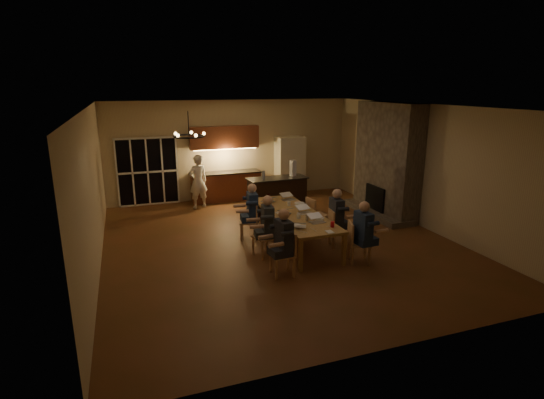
{
  "coord_description": "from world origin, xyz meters",
  "views": [
    {
      "loc": [
        -3.33,
        -8.95,
        3.67
      ],
      "look_at": [
        -0.08,
        0.3,
        1.0
      ],
      "focal_mm": 28.0,
      "sensor_mm": 36.0,
      "label": 1
    }
  ],
  "objects": [
    {
      "name": "ceiling",
      "position": [
        0.0,
        0.0,
        3.22
      ],
      "size": [
        8.0,
        9.0,
        0.04
      ],
      "primitive_type": "cube",
      "color": "white",
      "rests_on": "back_wall"
    },
    {
      "name": "left_wall",
      "position": [
        -4.02,
        0.0,
        1.6
      ],
      "size": [
        0.04,
        9.0,
        3.2
      ],
      "primitive_type": "cube",
      "color": "#C7B98C",
      "rests_on": "ground"
    },
    {
      "name": "redcup_mid",
      "position": [
        -0.12,
        0.2,
        0.81
      ],
      "size": [
        0.1,
        0.1,
        0.12
      ],
      "primitive_type": "cylinder",
      "color": "#B40C1A",
      "rests_on": "dining_table"
    },
    {
      "name": "notepad",
      "position": [
        0.5,
        -1.62,
        0.76
      ],
      "size": [
        0.14,
        0.19,
        0.01
      ],
      "primitive_type": "cube",
      "rotation": [
        0.0,
        0.0,
        0.0
      ],
      "color": "white",
      "rests_on": "dining_table"
    },
    {
      "name": "person_left_far",
      "position": [
        -0.52,
        0.5,
        0.69
      ],
      "size": [
        0.67,
        0.67,
        1.38
      ],
      "primitive_type": null,
      "rotation": [
        0.0,
        0.0,
        -1.69
      ],
      "color": "navy",
      "rests_on": "ground"
    },
    {
      "name": "laptop_c",
      "position": [
        0.06,
        -0.08,
        0.86
      ],
      "size": [
        0.35,
        0.32,
        0.23
      ],
      "primitive_type": null,
      "rotation": [
        0.0,
        0.0,
        3.26
      ],
      "color": "silver",
      "rests_on": "dining_table"
    },
    {
      "name": "back_wall",
      "position": [
        0.0,
        4.52,
        1.6
      ],
      "size": [
        8.0,
        0.04,
        3.2
      ],
      "primitive_type": "cube",
      "color": "#C7B98C",
      "rests_on": "ground"
    },
    {
      "name": "mug_mid",
      "position": [
        0.43,
        0.47,
        0.8
      ],
      "size": [
        0.08,
        0.08,
        0.1
      ],
      "primitive_type": "cylinder",
      "color": "silver",
      "rests_on": "dining_table"
    },
    {
      "name": "chair_right_mid",
      "position": [
        1.23,
        -0.68,
        0.45
      ],
      "size": [
        0.52,
        0.52,
        0.89
      ],
      "primitive_type": null,
      "rotation": [
        0.0,
        0.0,
        1.38
      ],
      "color": "tan",
      "rests_on": "ground"
    },
    {
      "name": "chair_right_far",
      "position": [
        1.2,
        0.46,
        0.45
      ],
      "size": [
        0.5,
        0.5,
        0.89
      ],
      "primitive_type": null,
      "rotation": [
        0.0,
        0.0,
        1.71
      ],
      "color": "tan",
      "rests_on": "ground"
    },
    {
      "name": "person_right_mid",
      "position": [
        1.16,
        -0.65,
        0.69
      ],
      "size": [
        0.65,
        0.65,
        1.38
      ],
      "primitive_type": null,
      "rotation": [
        0.0,
        0.0,
        1.48
      ],
      "color": "#252830",
      "rests_on": "ground"
    },
    {
      "name": "chair_left_mid",
      "position": [
        -0.59,
        -0.64,
        0.45
      ],
      "size": [
        0.55,
        0.55,
        0.89
      ],
      "primitive_type": null,
      "rotation": [
        0.0,
        0.0,
        -1.29
      ],
      "color": "tan",
      "rests_on": "ground"
    },
    {
      "name": "chandelier",
      "position": [
        -2.18,
        -1.1,
        2.75
      ],
      "size": [
        0.58,
        0.58,
        0.03
      ],
      "primitive_type": "torus",
      "color": "black",
      "rests_on": "ceiling"
    },
    {
      "name": "chair_left_far",
      "position": [
        -0.6,
        0.52,
        0.45
      ],
      "size": [
        0.56,
        0.56,
        0.89
      ],
      "primitive_type": null,
      "rotation": [
        0.0,
        0.0,
        -1.9
      ],
      "color": "tan",
      "rests_on": "ground"
    },
    {
      "name": "floor",
      "position": [
        0.0,
        0.0,
        0.0
      ],
      "size": [
        9.0,
        9.0,
        0.0
      ],
      "primitive_type": "plane",
      "color": "brown",
      "rests_on": "ground"
    },
    {
      "name": "chair_right_near",
      "position": [
        1.19,
        -1.65,
        0.45
      ],
      "size": [
        0.55,
        0.55,
        0.89
      ],
      "primitive_type": null,
      "rotation": [
        0.0,
        0.0,
        1.28
      ],
      "color": "tan",
      "rests_on": "ground"
    },
    {
      "name": "redcup_near",
      "position": [
        0.7,
        -1.35,
        0.81
      ],
      "size": [
        0.08,
        0.08,
        0.12
      ],
      "primitive_type": "cylinder",
      "color": "#B40C1A",
      "rests_on": "dining_table"
    },
    {
      "name": "kitchenette",
      "position": [
        -0.3,
        4.2,
        1.2
      ],
      "size": [
        2.24,
        0.68,
        2.4
      ],
      "primitive_type": null,
      "color": "brown",
      "rests_on": "ground"
    },
    {
      "name": "laptop_b",
      "position": [
        0.53,
        -0.96,
        0.86
      ],
      "size": [
        0.35,
        0.32,
        0.23
      ],
      "primitive_type": null,
      "rotation": [
        0.0,
        0.0,
        0.12
      ],
      "color": "silver",
      "rests_on": "dining_table"
    },
    {
      "name": "chair_left_near",
      "position": [
        -0.56,
        -1.68,
        0.45
      ],
      "size": [
        0.46,
        0.46,
        0.89
      ],
      "primitive_type": null,
      "rotation": [
        0.0,
        0.0,
        -1.62
      ],
      "color": "tan",
      "rests_on": "ground"
    },
    {
      "name": "can_silver",
      "position": [
        0.36,
        -0.77,
        0.81
      ],
      "size": [
        0.07,
        0.07,
        0.12
      ],
      "primitive_type": "cylinder",
      "color": "#B2B2B7",
      "rests_on": "dining_table"
    },
    {
      "name": "can_cola",
      "position": [
        0.18,
        1.34,
        0.81
      ],
      "size": [
        0.07,
        0.07,
        0.12
      ],
      "primitive_type": "cylinder",
      "color": "#3F0F0C",
      "rests_on": "dining_table"
    },
    {
      "name": "plate_near",
      "position": [
        0.67,
        -0.71,
        0.76
      ],
      "size": [
        0.27,
        0.27,
        0.02
      ],
      "primitive_type": "cylinder",
      "color": "silver",
      "rests_on": "dining_table"
    },
    {
      "name": "laptop_a",
      "position": [
        0.02,
        -1.1,
        0.86
      ],
      "size": [
        0.41,
        0.39,
        0.23
      ],
      "primitive_type": null,
      "rotation": [
        0.0,
        0.0,
        2.7
      ],
      "color": "silver",
      "rests_on": "dining_table"
    },
    {
      "name": "plate_left",
      "position": [
        -0.01,
        -1.03,
        0.76
      ],
      "size": [
        0.27,
        0.27,
        0.02
      ],
      "primitive_type": "cylinder",
      "color": "silver",
      "rests_on": "dining_table"
    },
    {
      "name": "bar_bottle",
      "position": [
        0.31,
        2.15,
        1.2
      ],
      "size": [
        0.09,
        0.09,
        0.24
      ],
      "primitive_type": "cylinder",
      "color": "#99999E",
      "rests_on": "bar_island"
    },
    {
      "name": "person_right_near",
      "position": [
        1.18,
        -1.78,
        0.69
      ],
      "size": [
        0.64,
        0.64,
        1.38
      ],
      "primitive_type": null,
      "rotation": [
        0.0,
        0.0,
        1.64
      ],
      "color": "navy",
      "rests_on": "ground"
    },
    {
      "name": "mug_back",
      "position": [
        -0.08,
        0.64,
        0.8
      ],
      "size": [
        0.07,
        0.07,
        0.1
      ],
      "primitive_type": "cylinder",
      "color": "silver",
      "rests_on": "dining_table"
    },
    {
      "name": "bar_island",
      "position": [
        0.75,
        2.24,
        0.54
      ],
      "size": [
        1.76,
        0.76,
        1.08
      ],
      "primitive_type": "cube",
      "rotation": [
        0.0,
        0.0,
        0.05
      ],
      "color": "black",
      "rests_on": "ground"
    },
    {
      "name": "right_wall",
      "position": [
        4.02,
        0.0,
        1.6
      ],
      "size": [
        0.04,
        9.0,
        3.2
      ],
      "primitive_type": "cube",
      "color": "#C7B98C",
      "rests_on": "ground"
    },
    {
      "name": "fireplace",
      "position": [
        3.7,
        1.2,
        1.6
      ],
      "size": [
        0.58,
        2.5,
        3.2
      ],
      "primitive_type": "cube",
      "color": "#61584C",
      "rests_on": "ground"
    },
    {
      "name": "mug_front",
      "position": [
        0.26,
        -0.55,
        0.8
      ],
      "size": [
        0.09,
        0.09,
        0.1
      ],
      "primitive_type": "cylinder",
      "color": "silver",
      "rests_on": "dining_table"
    },
    {
      "name": "dining_table",
      "position": [
        0.32,
        -0.13,
        0.38
      ],
      "size": [
        1.1,
        3.25,
        0.75
      ],
      "primitive_type": "cube",
      "color": "#B78E49",
      "rests_on": "ground"
    },
    {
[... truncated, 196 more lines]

